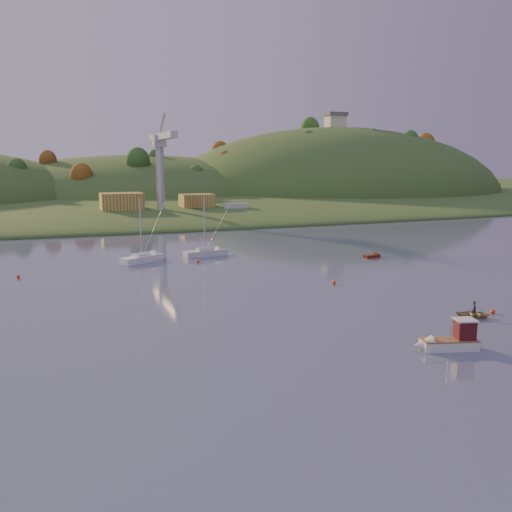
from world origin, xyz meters
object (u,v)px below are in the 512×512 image
object	(u,v)px
canoe	(474,314)
red_tender	(375,256)
sailboat_far	(205,252)
fishing_boat	(445,341)
sailboat_near	(142,258)

from	to	relation	value
canoe	red_tender	xyz separation A→B (m)	(10.42, 35.22, -0.11)
sailboat_far	canoe	distance (m)	49.02
fishing_boat	red_tender	bearing A→B (deg)	-99.49
sailboat_near	canoe	world-z (taller)	sailboat_near
red_tender	canoe	bearing A→B (deg)	-116.50
fishing_boat	sailboat_near	world-z (taller)	sailboat_near
sailboat_near	red_tender	xyz separation A→B (m)	(37.01, -9.07, -0.44)
fishing_boat	red_tender	distance (m)	46.73
sailboat_near	red_tender	bearing A→B (deg)	-46.07
sailboat_near	canoe	xyz separation A→B (m)	(26.59, -44.30, -0.33)
fishing_boat	sailboat_near	distance (m)	54.22
sailboat_near	sailboat_far	world-z (taller)	sailboat_near
sailboat_near	sailboat_far	distance (m)	11.13
sailboat_far	red_tender	world-z (taller)	sailboat_far
red_tender	sailboat_near	bearing A→B (deg)	156.20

